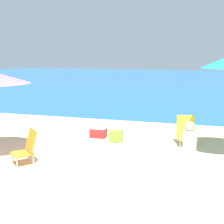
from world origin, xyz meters
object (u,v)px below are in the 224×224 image
at_px(person_seated_far, 189,144).
at_px(beach_chair_yellow, 187,131).
at_px(backpack_lime, 116,136).
at_px(cooler_box, 98,132).
at_px(beach_chair_orange, 27,147).

bearing_deg(person_seated_far, beach_chair_yellow, 120.92).
relative_size(backpack_lime, cooler_box, 0.73).
distance_m(person_seated_far, backpack_lime, 2.21).
bearing_deg(beach_chair_orange, backpack_lime, 99.02).
distance_m(beach_chair_yellow, beach_chair_orange, 4.06).
xyz_separation_m(beach_chair_orange, backpack_lime, (1.38, 2.18, -0.20)).
relative_size(person_seated_far, backpack_lime, 2.67).
distance_m(beach_chair_yellow, cooler_box, 2.44).
bearing_deg(beach_chair_yellow, beach_chair_orange, -155.08).
bearing_deg(person_seated_far, backpack_lime, 178.14).
bearing_deg(backpack_lime, beach_chair_yellow, 9.86).
bearing_deg(beach_chair_orange, person_seated_far, 60.98).
height_order(beach_chair_yellow, person_seated_far, person_seated_far).
height_order(backpack_lime, cooler_box, cooler_box).
xyz_separation_m(backpack_lime, cooler_box, (-0.61, 0.29, 0.01)).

